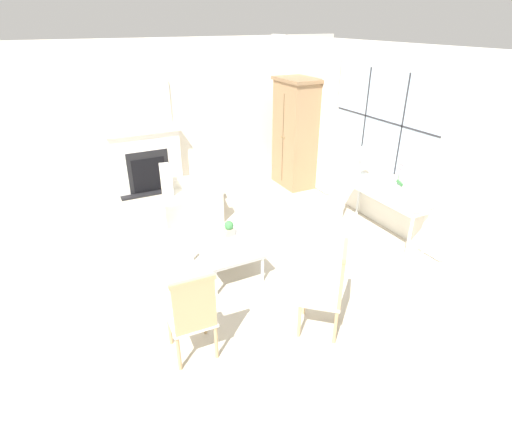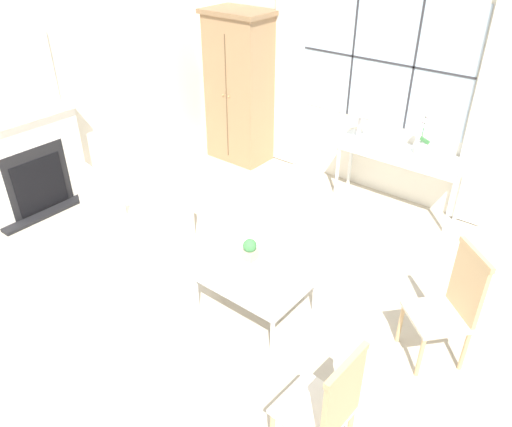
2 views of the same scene
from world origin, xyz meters
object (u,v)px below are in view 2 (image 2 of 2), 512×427
object	(u,v)px
table_lamp	(361,108)
accent_chair_wooden	(328,405)
side_chair_wooden	(452,301)
armoire	(240,88)
console_table	(400,156)
fireplace	(29,158)
potted_orchid	(422,140)
coffee_table	(255,276)
armchair_upholstered	(135,215)
potted_plant_small	(250,249)
pillar_candle	(278,267)

from	to	relation	value
table_lamp	accent_chair_wooden	distance (m)	3.84
side_chair_wooden	accent_chair_wooden	xyz separation A→B (m)	(-0.27, -1.43, -0.02)
armoire	console_table	distance (m)	2.49
fireplace	potted_orchid	world-z (taller)	fireplace
table_lamp	coffee_table	xyz separation A→B (m)	(0.38, -2.51, -0.81)
fireplace	table_lamp	bearing A→B (deg)	44.07
armchair_upholstered	coffee_table	bearing A→B (deg)	-3.54
side_chair_wooden	potted_plant_small	world-z (taller)	side_chair_wooden
table_lamp	pillar_candle	xyz separation A→B (m)	(0.52, -2.37, -0.72)
armchair_upholstered	accent_chair_wooden	world-z (taller)	accent_chair_wooden
coffee_table	armoire	bearing A→B (deg)	132.42
fireplace	potted_plant_small	distance (m)	3.10
console_table	pillar_candle	bearing A→B (deg)	-90.73
fireplace	armchair_upholstered	size ratio (longest dim) A/B	1.88
armoire	accent_chair_wooden	size ratio (longest dim) A/B	2.06
console_table	armchair_upholstered	distance (m)	3.21
table_lamp	potted_orchid	size ratio (longest dim) A/B	1.01
potted_orchid	side_chair_wooden	size ratio (longest dim) A/B	0.49
fireplace	console_table	distance (m)	4.43
armoire	side_chair_wooden	bearing A→B (deg)	-26.81
armoire	potted_plant_small	xyz separation A→B (m)	(2.11, -2.37, -0.52)
potted_orchid	potted_plant_small	distance (m)	2.53
fireplace	armchair_upholstered	xyz separation A→B (m)	(1.40, 0.37, -0.42)
armchair_upholstered	accent_chair_wooden	bearing A→B (deg)	-17.60
armoire	console_table	world-z (taller)	armoire
armchair_upholstered	potted_plant_small	world-z (taller)	armchair_upholstered
table_lamp	armchair_upholstered	world-z (taller)	table_lamp
fireplace	coffee_table	bearing A→B (deg)	4.52
armchair_upholstered	accent_chair_wooden	xyz separation A→B (m)	(3.14, -1.00, 0.28)
console_table	table_lamp	world-z (taller)	table_lamp
side_chair_wooden	pillar_candle	size ratio (longest dim) A/B	8.76
armoire	fireplace	bearing A→B (deg)	-109.12
console_table	coffee_table	bearing A→B (deg)	-93.93
potted_orchid	accent_chair_wooden	xyz separation A→B (m)	(0.90, -3.45, -0.41)
accent_chair_wooden	pillar_candle	xyz separation A→B (m)	(-1.15, 1.03, -0.09)
console_table	potted_orchid	xyz separation A→B (m)	(0.22, -0.00, 0.27)
armoire	armchair_upholstered	xyz separation A→B (m)	(0.44, -2.39, -0.78)
potted_orchid	coffee_table	distance (m)	2.66
potted_orchid	armchair_upholstered	world-z (taller)	potted_orchid
coffee_table	pillar_candle	bearing A→B (deg)	45.55
console_table	table_lamp	distance (m)	0.74
potted_plant_small	accent_chair_wooden	bearing A→B (deg)	-34.66
table_lamp	accent_chair_wooden	world-z (taller)	table_lamp
console_table	armchair_upholstered	bearing A→B (deg)	-129.48
table_lamp	pillar_candle	bearing A→B (deg)	-77.50
armchair_upholstered	armoire	bearing A→B (deg)	100.46
armoire	pillar_candle	xyz separation A→B (m)	(2.43, -2.35, -0.59)
side_chair_wooden	coffee_table	size ratio (longest dim) A/B	1.07
side_chair_wooden	pillar_candle	distance (m)	1.49
console_table	armchair_upholstered	world-z (taller)	armchair_upholstered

